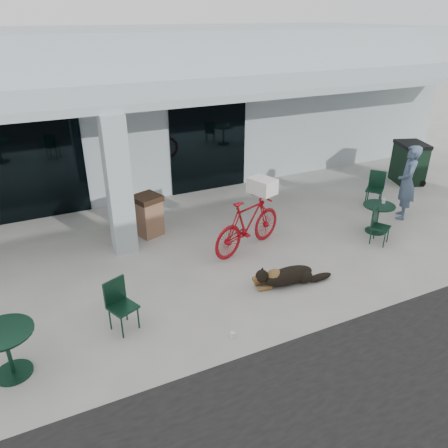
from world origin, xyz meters
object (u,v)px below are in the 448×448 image
cafe_chair_near (123,307)px  wheeled_bin (409,163)px  bicycle (248,224)px  cafe_chair_far_a (381,227)px  cafe_table_near (9,353)px  cafe_table_far (377,218)px  cafe_chair_far_b (375,189)px  dog (289,275)px  person (407,183)px  trash_receptacle (148,215)px

cafe_chair_near → wheeled_bin: 10.51m
bicycle → wheeled_bin: 6.92m
cafe_chair_far_a → cafe_table_near: bearing=154.7°
cafe_table_near → cafe_table_far: size_ratio=1.12×
cafe_chair_far_b → cafe_chair_near: bearing=-110.8°
cafe_table_near → cafe_chair_far_a: bearing=5.7°
dog → cafe_table_far: 3.42m
cafe_chair_near → wheeled_bin: size_ratio=0.72×
bicycle → person: (4.53, -0.24, 0.35)m
cafe_table_near → cafe_table_far: 8.48m
dog → cafe_table_far: size_ratio=1.63×
bicycle → person: size_ratio=1.07×
cafe_chair_far_a → cafe_chair_far_b: size_ratio=0.89×
person → trash_receptacle: 6.68m
cafe_chair_far_b → trash_receptacle: 6.33m
cafe_chair_far_a → person: (1.59, 0.86, 0.55)m
bicycle → person: 4.55m
cafe_chair_near → cafe_chair_far_b: cafe_chair_far_b is taller
cafe_chair_near → person: size_ratio=0.47×
bicycle → cafe_chair_near: (-3.27, -1.60, -0.17)m
cafe_chair_far_a → wheeled_bin: size_ratio=0.67×
cafe_table_near → cafe_chair_far_a: size_ratio=1.00×
cafe_table_far → cafe_chair_far_b: size_ratio=0.79×
cafe_chair_far_b → wheeled_bin: size_ratio=0.75×
person → trash_receptacle: person is taller
cafe_table_far → cafe_chair_far_a: 0.63m
person → wheeled_bin: 2.94m
person → dog: bearing=-28.6°
person → wheeled_bin: (2.18, 1.93, -0.34)m
dog → cafe_table_far: (3.25, 1.04, 0.15)m
dog → person: size_ratio=0.64×
dog → cafe_table_far: cafe_table_far is taller
dog → cafe_chair_far_a: bearing=19.3°
dog → cafe_table_near: bearing=-168.3°
cafe_chair_far_a → wheeled_bin: wheeled_bin is taller
cafe_table_near → wheeled_bin: (11.78, 3.60, 0.24)m
bicycle → cafe_chair_far_b: size_ratio=2.16×
cafe_chair_far_a → dog: bearing=159.5°
person → cafe_table_far: bearing=-29.6°
cafe_chair_near → person: person is taller
bicycle → cafe_table_near: bearing=90.9°
cafe_chair_far_a → person: 1.89m
cafe_chair_far_b → trash_receptacle: bearing=-136.6°
bicycle → cafe_chair_far_b: bicycle is taller
dog → wheeled_bin: 7.45m
bicycle → dog: (0.06, -1.64, -0.42)m
wheeled_bin → trash_receptacle: bearing=-161.5°
cafe_chair_far_a → wheeled_bin: bearing=5.5°
dog → cafe_table_near: size_ratio=1.46×
cafe_chair_far_b → person: person is taller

